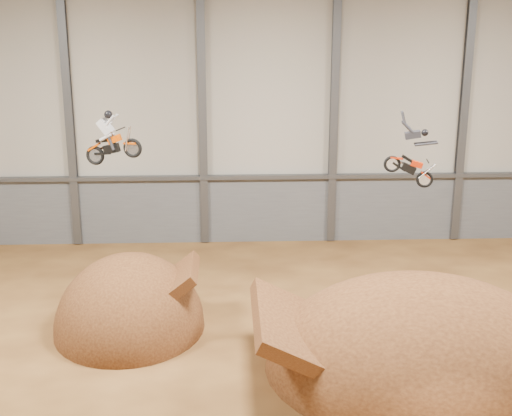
{
  "coord_description": "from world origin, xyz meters",
  "views": [
    {
      "loc": [
        -2.08,
        -21.03,
        12.42
      ],
      "look_at": [
        -1.07,
        4.0,
        5.05
      ],
      "focal_mm": 50.0,
      "sensor_mm": 36.0,
      "label": 1
    }
  ],
  "objects": [
    {
      "name": "steel_column_4",
      "position": [
        10.0,
        14.8,
        7.0
      ],
      "size": [
        0.4,
        0.36,
        13.9
      ],
      "primitive_type": "cube",
      "color": "#47494F",
      "rests_on": "ground"
    },
    {
      "name": "steel_column_1",
      "position": [
        -10.0,
        14.8,
        7.0
      ],
      "size": [
        0.4,
        0.36,
        13.9
      ],
      "primitive_type": "cube",
      "color": "#47494F",
      "rests_on": "ground"
    },
    {
      "name": "steel_column_2",
      "position": [
        -3.33,
        14.8,
        7.0
      ],
      "size": [
        0.4,
        0.36,
        13.9
      ],
      "primitive_type": "cube",
      "color": "#47494F",
      "rests_on": "ground"
    },
    {
      "name": "landing_ramp",
      "position": [
        4.56,
        1.07,
        0.0
      ],
      "size": [
        10.88,
        9.62,
        6.27
      ],
      "primitive_type": "ellipsoid",
      "color": "#3E200F",
      "rests_on": "ground"
    },
    {
      "name": "steel_rail",
      "position": [
        0.0,
        14.75,
        3.55
      ],
      "size": [
        39.8,
        0.35,
        0.2
      ],
      "primitive_type": "cube",
      "color": "#47494F",
      "rests_on": "lower_band_back"
    },
    {
      "name": "steel_column_3",
      "position": [
        3.33,
        14.8,
        7.0
      ],
      "size": [
        0.4,
        0.36,
        13.9
      ],
      "primitive_type": "cube",
      "color": "#47494F",
      "rests_on": "ground"
    },
    {
      "name": "floor",
      "position": [
        0.0,
        0.0,
        0.0
      ],
      "size": [
        40.0,
        40.0,
        0.0
      ],
      "primitive_type": "plane",
      "color": "#533216",
      "rests_on": "ground"
    },
    {
      "name": "fmx_rider_b",
      "position": [
        4.35,
        3.92,
        7.2
      ],
      "size": [
        3.29,
        1.19,
        3.03
      ],
      "primitive_type": null,
      "rotation": [
        0.0,
        0.43,
        -0.15
      ],
      "color": "red"
    },
    {
      "name": "fmx_rider_a",
      "position": [
        -6.49,
        6.7,
        7.34
      ],
      "size": [
        2.98,
        1.67,
        2.67
      ],
      "primitive_type": null,
      "rotation": [
        0.0,
        -0.23,
        -0.28
      ],
      "color": "#CE4500"
    },
    {
      "name": "back_wall",
      "position": [
        0.0,
        15.0,
        7.0
      ],
      "size": [
        40.0,
        0.1,
        14.0
      ],
      "primitive_type": "cube",
      "color": "#ADA699",
      "rests_on": "ground"
    },
    {
      "name": "lower_band_back",
      "position": [
        0.0,
        14.9,
        1.75
      ],
      "size": [
        39.8,
        0.18,
        3.5
      ],
      "primitive_type": "cube",
      "color": "#595C62",
      "rests_on": "ground"
    },
    {
      "name": "takeoff_ramp",
      "position": [
        -5.99,
        4.69,
        0.0
      ],
      "size": [
        5.83,
        6.73,
        5.83
      ],
      "primitive_type": "ellipsoid",
      "color": "#3E200F",
      "rests_on": "ground"
    }
  ]
}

